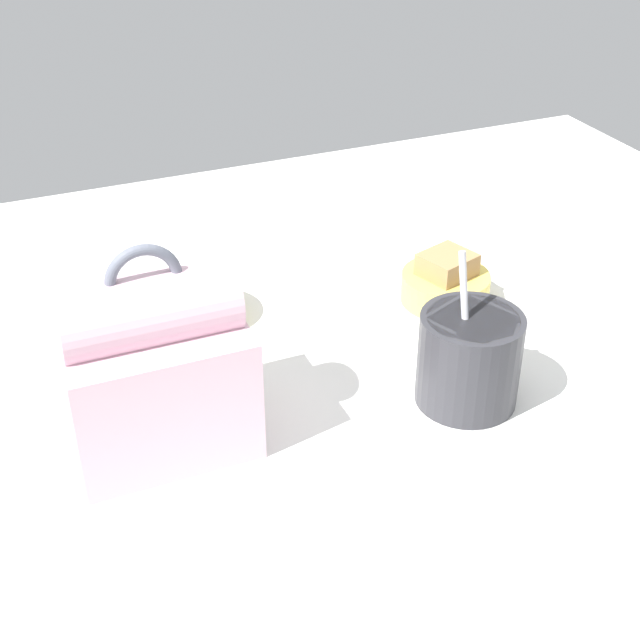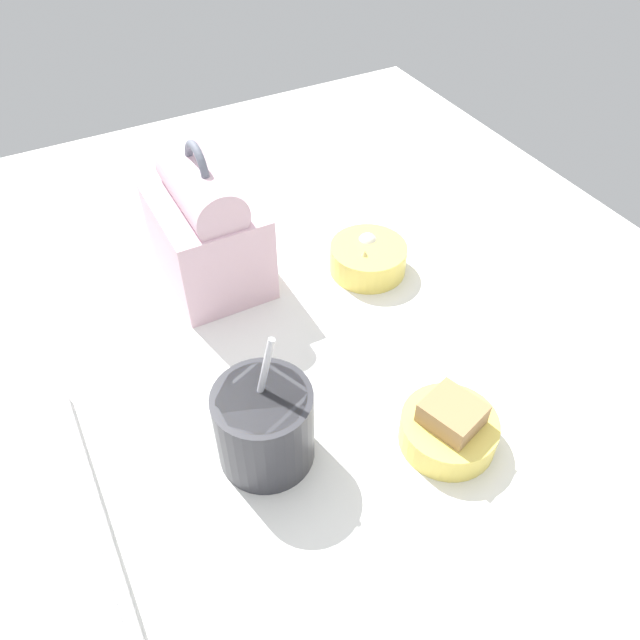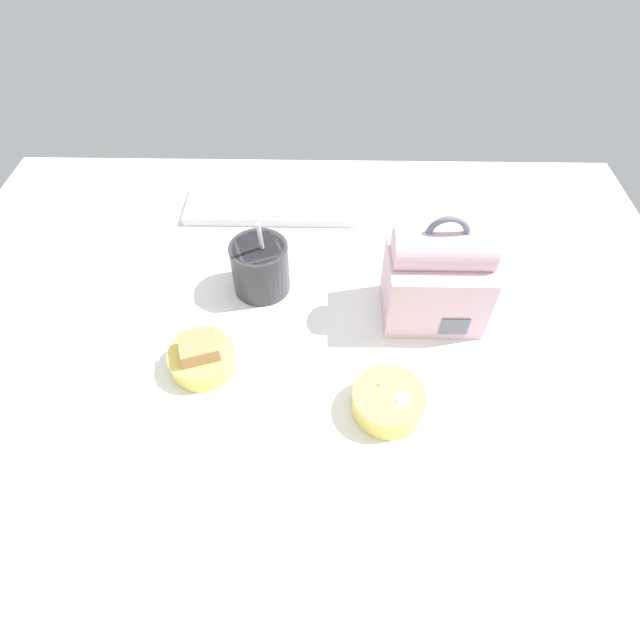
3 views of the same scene
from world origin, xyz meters
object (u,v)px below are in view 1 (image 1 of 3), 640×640
(soup_cup, at_px, (469,357))
(lunch_bag, at_px, (155,370))
(keyboard, at_px, (618,550))
(bento_bowl_sandwich, at_px, (445,284))
(bento_bowl_snacks, at_px, (193,303))

(soup_cup, bearing_deg, lunch_bag, -10.55)
(lunch_bag, bearing_deg, soup_cup, 169.45)
(keyboard, distance_m, lunch_bag, 0.42)
(soup_cup, relative_size, bento_bowl_sandwich, 1.54)
(lunch_bag, xyz_separation_m, bento_bowl_snacks, (-0.09, -0.20, -0.06))
(keyboard, relative_size, bento_bowl_sandwich, 3.43)
(bento_bowl_sandwich, relative_size, bento_bowl_snacks, 0.98)
(keyboard, distance_m, bento_bowl_sandwich, 0.42)
(lunch_bag, bearing_deg, keyboard, 136.06)
(bento_bowl_sandwich, bearing_deg, bento_bowl_snacks, -14.39)
(keyboard, xyz_separation_m, soup_cup, (0.00, -0.23, 0.04))
(bento_bowl_sandwich, xyz_separation_m, bento_bowl_snacks, (0.29, -0.07, -0.00))
(keyboard, distance_m, bento_bowl_snacks, 0.53)
(bento_bowl_snacks, bearing_deg, soup_cup, 129.80)
(lunch_bag, bearing_deg, bento_bowl_sandwich, -161.82)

